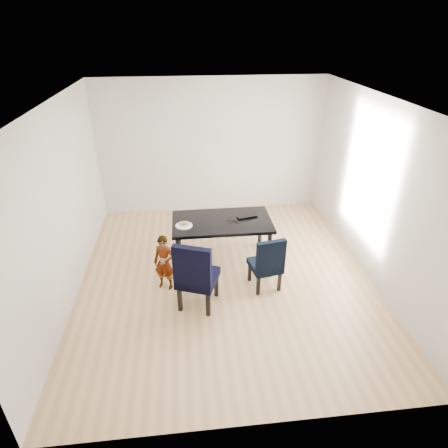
{
  "coord_description": "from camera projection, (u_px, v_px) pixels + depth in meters",
  "views": [
    {
      "loc": [
        -0.55,
        -4.79,
        3.6
      ],
      "look_at": [
        0.0,
        0.2,
        0.85
      ],
      "focal_mm": 30.0,
      "sensor_mm": 36.0,
      "label": 1
    }
  ],
  "objects": [
    {
      "name": "wall_right",
      "position": [
        377.0,
        193.0,
        5.53
      ],
      "size": [
        0.01,
        5.0,
        2.7
      ],
      "primitive_type": "cube",
      "color": "white",
      "rests_on": "ground"
    },
    {
      "name": "chair_right",
      "position": [
        265.0,
        261.0,
        5.56
      ],
      "size": [
        0.51,
        0.52,
        0.89
      ],
      "primitive_type": "cube",
      "rotation": [
        0.0,
        0.0,
        0.19
      ],
      "color": "black",
      "rests_on": "floor"
    },
    {
      "name": "sandwich",
      "position": [
        184.0,
        223.0,
        5.86
      ],
      "size": [
        0.16,
        0.09,
        0.06
      ],
      "primitive_type": "ellipsoid",
      "rotation": [
        0.0,
        0.0,
        0.08
      ],
      "color": "olive",
      "rests_on": "plate"
    },
    {
      "name": "wall_left",
      "position": [
        61.0,
        208.0,
        5.09
      ],
      "size": [
        0.01,
        5.0,
        2.7
      ],
      "primitive_type": "cube",
      "color": "white",
      "rests_on": "ground"
    },
    {
      "name": "wall_front",
      "position": [
        259.0,
        326.0,
        3.13
      ],
      "size": [
        4.5,
        0.01,
        2.7
      ],
      "primitive_type": "cube",
      "color": "silver",
      "rests_on": "ground"
    },
    {
      "name": "dining_table",
      "position": [
        222.0,
        240.0,
        6.22
      ],
      "size": [
        1.6,
        0.9,
        0.75
      ],
      "primitive_type": "cube",
      "color": "black",
      "rests_on": "floor"
    },
    {
      "name": "floor",
      "position": [
        225.0,
        277.0,
        5.96
      ],
      "size": [
        4.5,
        5.0,
        0.01
      ],
      "primitive_type": "cube",
      "color": "tan",
      "rests_on": "ground"
    },
    {
      "name": "child",
      "position": [
        164.0,
        263.0,
        5.53
      ],
      "size": [
        0.38,
        0.31,
        0.88
      ],
      "primitive_type": "imported",
      "rotation": [
        0.0,
        0.0,
        -0.37
      ],
      "color": "orange",
      "rests_on": "floor"
    },
    {
      "name": "ceiling",
      "position": [
        226.0,
        101.0,
        4.66
      ],
      "size": [
        4.5,
        5.0,
        0.01
      ],
      "primitive_type": "cube",
      "color": "white",
      "rests_on": "wall_back"
    },
    {
      "name": "wall_back",
      "position": [
        211.0,
        147.0,
        7.5
      ],
      "size": [
        4.5,
        0.01,
        2.7
      ],
      "primitive_type": "cube",
      "color": "beige",
      "rests_on": "ground"
    },
    {
      "name": "plate",
      "position": [
        184.0,
        226.0,
        5.87
      ],
      "size": [
        0.35,
        0.35,
        0.01
      ],
      "primitive_type": "cylinder",
      "rotation": [
        0.0,
        0.0,
        0.43
      ],
      "color": "silver",
      "rests_on": "dining_table"
    },
    {
      "name": "chair_left",
      "position": [
        198.0,
        272.0,
        5.16
      ],
      "size": [
        0.67,
        0.68,
        1.07
      ],
      "primitive_type": "cube",
      "rotation": [
        0.0,
        0.0,
        -0.36
      ],
      "color": "black",
      "rests_on": "floor"
    },
    {
      "name": "laptop",
      "position": [
        246.0,
        214.0,
        6.2
      ],
      "size": [
        0.4,
        0.3,
        0.03
      ],
      "primitive_type": "imported",
      "rotation": [
        0.0,
        0.0,
        3.36
      ],
      "color": "black",
      "rests_on": "dining_table"
    },
    {
      "name": "cable_tangle",
      "position": [
        235.0,
        222.0,
        5.98
      ],
      "size": [
        0.15,
        0.15,
        0.01
      ],
      "primitive_type": "torus",
      "rotation": [
        0.0,
        0.0,
        0.05
      ],
      "color": "black",
      "rests_on": "dining_table"
    }
  ]
}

